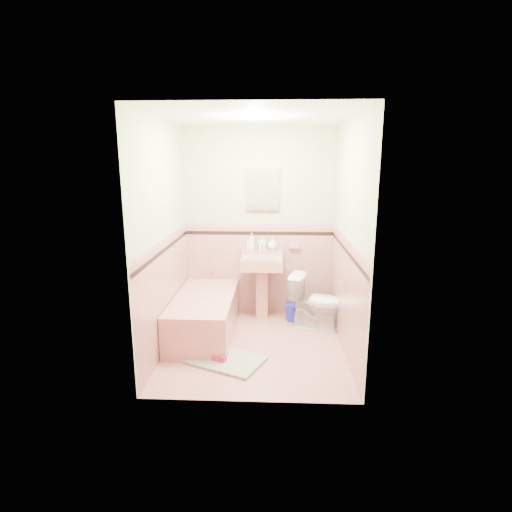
{
  "coord_description": "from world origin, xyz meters",
  "views": [
    {
      "loc": [
        0.21,
        -4.28,
        2.05
      ],
      "look_at": [
        0.0,
        0.25,
        1.0
      ],
      "focal_mm": 28.54,
      "sensor_mm": 36.0,
      "label": 1
    }
  ],
  "objects_px": {
    "medicine_cabinet": "(263,190)",
    "soap_bottle_mid": "(263,243)",
    "soap_bottle_left": "(252,241)",
    "bucket": "(294,312)",
    "sink": "(262,288)",
    "soap_bottle_right": "(272,244)",
    "shoe": "(219,358)",
    "bathtub": "(205,316)",
    "toilet": "(317,302)"
  },
  "relations": [
    {
      "from": "medicine_cabinet",
      "to": "soap_bottle_right",
      "type": "distance_m",
      "value": 0.73
    },
    {
      "from": "bathtub",
      "to": "sink",
      "type": "height_order",
      "value": "sink"
    },
    {
      "from": "soap_bottle_mid",
      "to": "soap_bottle_right",
      "type": "distance_m",
      "value": 0.13
    },
    {
      "from": "sink",
      "to": "soap_bottle_left",
      "type": "height_order",
      "value": "soap_bottle_left"
    },
    {
      "from": "bathtub",
      "to": "medicine_cabinet",
      "type": "bearing_deg",
      "value": 47.42
    },
    {
      "from": "soap_bottle_right",
      "to": "shoe",
      "type": "height_order",
      "value": "soap_bottle_right"
    },
    {
      "from": "toilet",
      "to": "bucket",
      "type": "height_order",
      "value": "toilet"
    },
    {
      "from": "bucket",
      "to": "sink",
      "type": "bearing_deg",
      "value": 172.86
    },
    {
      "from": "soap_bottle_mid",
      "to": "soap_bottle_left",
      "type": "bearing_deg",
      "value": 180.0
    },
    {
      "from": "bathtub",
      "to": "medicine_cabinet",
      "type": "xyz_separation_m",
      "value": [
        0.68,
        0.74,
        1.47
      ]
    },
    {
      "from": "bathtub",
      "to": "toilet",
      "type": "bearing_deg",
      "value": 9.37
    },
    {
      "from": "soap_bottle_right",
      "to": "bucket",
      "type": "distance_m",
      "value": 0.95
    },
    {
      "from": "bathtub",
      "to": "soap_bottle_right",
      "type": "relative_size",
      "value": 9.12
    },
    {
      "from": "medicine_cabinet",
      "to": "shoe",
      "type": "bearing_deg",
      "value": -105.21
    },
    {
      "from": "sink",
      "to": "shoe",
      "type": "relative_size",
      "value": 5.77
    },
    {
      "from": "bucket",
      "to": "soap_bottle_right",
      "type": "bearing_deg",
      "value": 141.41
    },
    {
      "from": "medicine_cabinet",
      "to": "soap_bottle_mid",
      "type": "height_order",
      "value": "medicine_cabinet"
    },
    {
      "from": "medicine_cabinet",
      "to": "soap_bottle_mid",
      "type": "relative_size",
      "value": 2.94
    },
    {
      "from": "soap_bottle_right",
      "to": "bucket",
      "type": "bearing_deg",
      "value": -38.59
    },
    {
      "from": "soap_bottle_right",
      "to": "sink",
      "type": "bearing_deg",
      "value": -126.33
    },
    {
      "from": "soap_bottle_mid",
      "to": "shoe",
      "type": "height_order",
      "value": "soap_bottle_mid"
    },
    {
      "from": "toilet",
      "to": "soap_bottle_mid",
      "type": "bearing_deg",
      "value": 71.77
    },
    {
      "from": "sink",
      "to": "soap_bottle_mid",
      "type": "xyz_separation_m",
      "value": [
        0.0,
        0.18,
        0.57
      ]
    },
    {
      "from": "soap_bottle_left",
      "to": "sink",
      "type": "bearing_deg",
      "value": -51.24
    },
    {
      "from": "medicine_cabinet",
      "to": "soap_bottle_right",
      "type": "height_order",
      "value": "medicine_cabinet"
    },
    {
      "from": "medicine_cabinet",
      "to": "toilet",
      "type": "distance_m",
      "value": 1.61
    },
    {
      "from": "medicine_cabinet",
      "to": "soap_bottle_right",
      "type": "xyz_separation_m",
      "value": [
        0.13,
        -0.03,
        -0.71
      ]
    },
    {
      "from": "soap_bottle_mid",
      "to": "toilet",
      "type": "height_order",
      "value": "soap_bottle_mid"
    },
    {
      "from": "soap_bottle_left",
      "to": "soap_bottle_mid",
      "type": "relative_size",
      "value": 1.22
    },
    {
      "from": "bathtub",
      "to": "sink",
      "type": "xyz_separation_m",
      "value": [
        0.68,
        0.53,
        0.2
      ]
    },
    {
      "from": "bathtub",
      "to": "soap_bottle_mid",
      "type": "distance_m",
      "value": 1.25
    },
    {
      "from": "sink",
      "to": "soap_bottle_mid",
      "type": "bearing_deg",
      "value": 89.08
    },
    {
      "from": "sink",
      "to": "soap_bottle_left",
      "type": "distance_m",
      "value": 0.64
    },
    {
      "from": "toilet",
      "to": "shoe",
      "type": "distance_m",
      "value": 1.5
    },
    {
      "from": "soap_bottle_left",
      "to": "soap_bottle_mid",
      "type": "distance_m",
      "value": 0.15
    },
    {
      "from": "medicine_cabinet",
      "to": "bathtub",
      "type": "bearing_deg",
      "value": -132.58
    },
    {
      "from": "sink",
      "to": "bucket",
      "type": "distance_m",
      "value": 0.53
    },
    {
      "from": "bathtub",
      "to": "toilet",
      "type": "relative_size",
      "value": 2.17
    },
    {
      "from": "soap_bottle_right",
      "to": "medicine_cabinet",
      "type": "bearing_deg",
      "value": 167.23
    },
    {
      "from": "sink",
      "to": "shoe",
      "type": "bearing_deg",
      "value": -107.57
    },
    {
      "from": "soap_bottle_left",
      "to": "soap_bottle_right",
      "type": "distance_m",
      "value": 0.28
    },
    {
      "from": "toilet",
      "to": "medicine_cabinet",
      "type": "bearing_deg",
      "value": 70.25
    },
    {
      "from": "sink",
      "to": "soap_bottle_right",
      "type": "height_order",
      "value": "soap_bottle_right"
    },
    {
      "from": "soap_bottle_mid",
      "to": "sink",
      "type": "bearing_deg",
      "value": -90.92
    },
    {
      "from": "sink",
      "to": "soap_bottle_right",
      "type": "relative_size",
      "value": 5.15
    },
    {
      "from": "bathtub",
      "to": "medicine_cabinet",
      "type": "height_order",
      "value": "medicine_cabinet"
    },
    {
      "from": "bathtub",
      "to": "bucket",
      "type": "height_order",
      "value": "bathtub"
    },
    {
      "from": "medicine_cabinet",
      "to": "soap_bottle_left",
      "type": "height_order",
      "value": "medicine_cabinet"
    },
    {
      "from": "bathtub",
      "to": "shoe",
      "type": "relative_size",
      "value": 10.21
    },
    {
      "from": "soap_bottle_left",
      "to": "bucket",
      "type": "relative_size",
      "value": 0.97
    }
  ]
}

